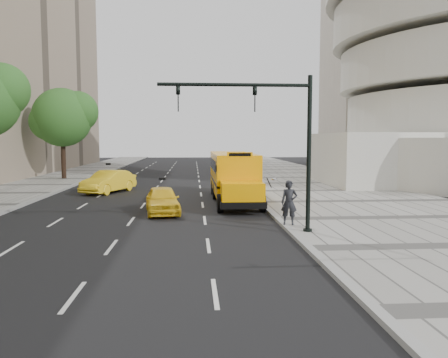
{
  "coord_description": "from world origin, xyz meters",
  "views": [
    {
      "loc": [
        1.98,
        -25.69,
        3.87
      ],
      "look_at": [
        3.5,
        -4.0,
        1.9
      ],
      "focal_mm": 35.0,
      "sensor_mm": 36.0,
      "label": 1
    }
  ],
  "objects": [
    {
      "name": "curb_far",
      "position": [
        -8.0,
        0.0,
        0.07
      ],
      "size": [
        0.3,
        140.0,
        0.15
      ],
      "primitive_type": "cube",
      "color": "gray",
      "rests_on": "ground"
    },
    {
      "name": "tree_c",
      "position": [
        -10.39,
        17.21,
        6.02
      ],
      "size": [
        6.26,
        5.57,
        8.76
      ],
      "color": "black",
      "rests_on": "ground"
    },
    {
      "name": "taxi_near",
      "position": [
        0.33,
        -2.77,
        0.71
      ],
      "size": [
        2.2,
        4.34,
        1.42
      ],
      "primitive_type": "imported",
      "rotation": [
        0.0,
        0.0,
        0.13
      ],
      "color": "yellow",
      "rests_on": "ground"
    },
    {
      "name": "school_bus",
      "position": [
        4.5,
        2.1,
        1.76
      ],
      "size": [
        2.96,
        11.56,
        3.19
      ],
      "color": "#FFA400",
      "rests_on": "ground"
    },
    {
      "name": "sidewalk_museum",
      "position": [
        12.0,
        0.0,
        0.07
      ],
      "size": [
        12.0,
        140.0,
        0.15
      ],
      "primitive_type": "cube",
      "color": "gray",
      "rests_on": "ground"
    },
    {
      "name": "taxi_far",
      "position": [
        -4.21,
        6.5,
        0.81
      ],
      "size": [
        3.54,
        5.2,
        1.62
      ],
      "primitive_type": "imported",
      "rotation": [
        0.0,
        0.0,
        -0.41
      ],
      "color": "yellow",
      "rests_on": "ground"
    },
    {
      "name": "curb_museum",
      "position": [
        6.0,
        0.0,
        0.07
      ],
      "size": [
        0.3,
        140.0,
        0.15
      ],
      "primitive_type": "cube",
      "color": "gray",
      "rests_on": "ground"
    },
    {
      "name": "ground",
      "position": [
        0.0,
        0.0,
        0.0
      ],
      "size": [
        140.0,
        140.0,
        0.0
      ],
      "primitive_type": "plane",
      "color": "black",
      "rests_on": "ground"
    },
    {
      "name": "traffic_signal",
      "position": [
        5.19,
        -8.48,
        4.09
      ],
      "size": [
        6.18,
        0.36,
        6.4
      ],
      "color": "black",
      "rests_on": "ground"
    },
    {
      "name": "pedestrian",
      "position": [
        6.15,
        -7.03,
        1.12
      ],
      "size": [
        0.79,
        0.6,
        1.94
      ],
      "primitive_type": "imported",
      "rotation": [
        0.0,
        0.0,
        -0.2
      ],
      "color": "black",
      "rests_on": "sidewalk_museum"
    }
  ]
}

